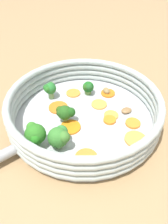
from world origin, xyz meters
TOP-DOWN VIEW (x-y plane):
  - ground_plane at (0.00, 0.00)m, footprint 4.00×4.00m
  - skillet at (0.00, 0.00)m, footprint 0.32×0.32m
  - skillet_rim_wall at (0.00, 0.00)m, footprint 0.34×0.34m
  - skillet_rivet_left at (0.00, 0.16)m, footprint 0.01×0.01m
  - skillet_rivet_right at (-0.05, 0.15)m, footprint 0.01×0.01m
  - carrot_slice_0 at (0.09, -0.02)m, footprint 0.04×0.04m
  - carrot_slice_1 at (0.05, -0.10)m, footprint 0.05×0.05m
  - carrot_slice_2 at (-0.11, -0.06)m, footprint 0.06×0.06m
  - carrot_slice_3 at (-0.04, -0.04)m, footprint 0.03×0.03m
  - carrot_slice_4 at (-0.02, 0.04)m, footprint 0.06×0.06m
  - carrot_slice_5 at (0.06, 0.04)m, footprint 0.06×0.06m
  - carrot_slice_6 at (-0.10, 0.05)m, footprint 0.05×0.05m
  - carrot_slice_7 at (-0.07, -0.08)m, footprint 0.04×0.04m
  - carrot_slice_8 at (0.02, -0.05)m, footprint 0.05×0.05m
  - carrot_slice_9 at (-0.03, -0.06)m, footprint 0.04×0.04m
  - broccoli_floret_0 at (-0.05, 0.08)m, footprint 0.04×0.04m
  - broccoli_floret_1 at (0.01, 0.04)m, footprint 0.03×0.04m
  - broccoli_floret_2 at (0.10, 0.04)m, footprint 0.03×0.03m
  - broccoli_floret_3 at (0.07, -0.05)m, footprint 0.03×0.03m
  - broccoli_floret_4 at (-0.03, 0.12)m, footprint 0.05×0.04m
  - mushroom_piece_0 at (0.05, -0.10)m, footprint 0.03×0.02m
  - mushroom_piece_1 at (-0.03, -0.10)m, footprint 0.02×0.03m

SIDE VIEW (x-z plane):
  - ground_plane at x=0.00m, z-range 0.00..0.00m
  - skillet at x=0.00m, z-range 0.00..0.01m
  - carrot_slice_0 at x=0.09m, z-range 0.01..0.01m
  - carrot_slice_6 at x=-0.10m, z-range 0.01..0.01m
  - carrot_slice_8 at x=0.02m, z-range 0.01..0.01m
  - carrot_slice_9 at x=-0.03m, z-range 0.01..0.01m
  - carrot_slice_5 at x=0.06m, z-range 0.01..0.01m
  - carrot_slice_4 at x=-0.02m, z-range 0.01..0.01m
  - carrot_slice_1 at x=0.05m, z-range 0.01..0.01m
  - carrot_slice_2 at x=-0.11m, z-range 0.01..0.02m
  - carrot_slice_7 at x=-0.07m, z-range 0.01..0.02m
  - carrot_slice_3 at x=-0.04m, z-range 0.01..0.02m
  - skillet_rivet_left at x=0.00m, z-range 0.01..0.02m
  - skillet_rivet_right at x=-0.05m, z-range 0.01..0.02m
  - mushroom_piece_1 at x=-0.03m, z-range 0.01..0.02m
  - mushroom_piece_0 at x=0.05m, z-range 0.01..0.03m
  - broccoli_floret_3 at x=0.07m, z-range 0.01..0.05m
  - broccoli_floret_1 at x=0.01m, z-range 0.02..0.06m
  - broccoli_floret_2 at x=0.10m, z-range 0.02..0.06m
  - broccoli_floret_0 at x=-0.05m, z-range 0.02..0.06m
  - skillet_rim_wall at x=0.00m, z-range 0.01..0.07m
  - broccoli_floret_4 at x=-0.03m, z-range 0.02..0.07m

